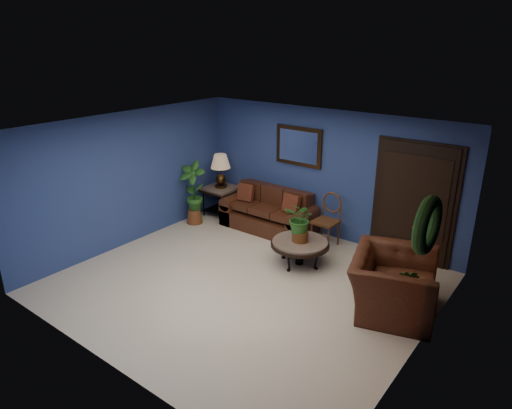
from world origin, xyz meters
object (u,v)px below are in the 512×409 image
Objects in this scene: sofa at (270,215)px; armchair at (393,284)px; side_chair at (328,216)px; coffee_table at (300,244)px; table_lamp at (221,167)px; end_table at (221,194)px.

sofa is 1.47× the size of armchair.
coffee_table is at bearing -86.39° from side_chair.
armchair is at bearing -16.69° from table_lamp.
end_table is (-1.31, -0.02, 0.21)m from sofa.
table_lamp is 0.70× the size of side_chair.
side_chair is (-0.02, 1.00, 0.20)m from coffee_table.
sofa is 2.73× the size of table_lamp.
side_chair is at bearing 91.05° from coffee_table.
end_table is 4.65m from armchair.
side_chair reaches higher than sofa.
table_lamp reaches higher than armchair.
coffee_table is (1.32, -0.95, 0.09)m from sofa.
sofa reaches higher than end_table.
table_lamp is 4.69m from armchair.
coffee_table is 0.77× the size of armchair.
table_lamp is (-2.63, 0.93, 0.73)m from coffee_table.
coffee_table is 2.88m from table_lamp.
sofa is 1.63m from coffee_table.
coffee_table is 1.00× the size of side_chair.
table_lamp is (-1.31, -0.02, 0.82)m from sofa.
end_table is 0.54× the size of armchair.
sofa is 1.54m from table_lamp.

